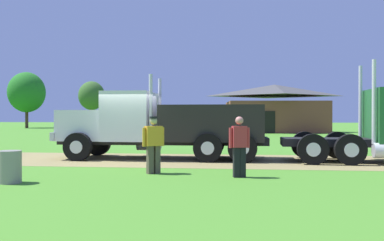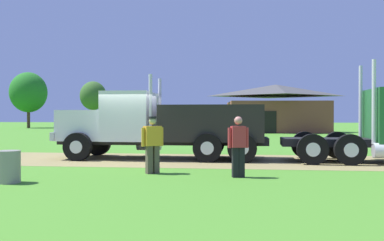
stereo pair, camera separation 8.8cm
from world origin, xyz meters
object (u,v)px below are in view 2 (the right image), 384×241
(visitor_standing_near, at_px, (238,145))
(visitor_walking_mid, at_px, (152,142))
(truck_foreground_white, at_px, (163,125))
(shed_building, at_px, (276,109))
(steel_barrel, at_px, (9,167))

(visitor_standing_near, height_order, visitor_walking_mid, same)
(visitor_walking_mid, bearing_deg, truck_foreground_white, 96.41)
(visitor_standing_near, bearing_deg, visitor_walking_mid, 169.05)
(visitor_walking_mid, distance_m, shed_building, 34.28)
(truck_foreground_white, xyz_separation_m, shed_building, (6.65, 29.35, 1.12))
(steel_barrel, relative_size, shed_building, 0.07)
(visitor_standing_near, xyz_separation_m, steel_barrel, (-5.74, -1.68, -0.48))
(shed_building, bearing_deg, steel_barrel, -104.68)
(steel_barrel, bearing_deg, visitor_walking_mid, 33.77)
(visitor_walking_mid, height_order, shed_building, shed_building)
(visitor_walking_mid, bearing_deg, visitor_standing_near, -10.95)
(visitor_walking_mid, height_order, steel_barrel, visitor_walking_mid)
(steel_barrel, bearing_deg, visitor_standing_near, 16.28)
(visitor_standing_near, distance_m, visitor_walking_mid, 2.55)
(truck_foreground_white, distance_m, visitor_walking_mid, 4.38)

